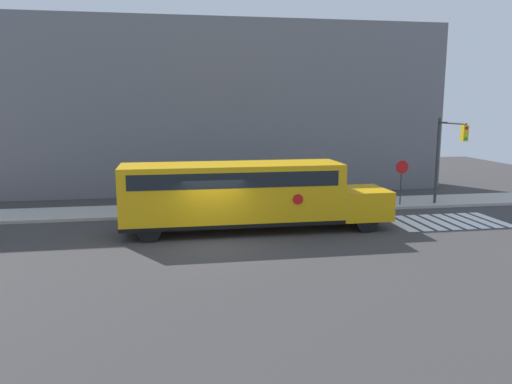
# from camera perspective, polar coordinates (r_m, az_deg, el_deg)

# --- Properties ---
(ground_plane) EXTENTS (60.00, 60.00, 0.00)m
(ground_plane) POSITION_cam_1_polar(r_m,az_deg,el_deg) (20.28, -4.67, -5.91)
(ground_plane) COLOR #3A3838
(sidewalk_strip) EXTENTS (44.00, 3.00, 0.15)m
(sidewalk_strip) POSITION_cam_1_polar(r_m,az_deg,el_deg) (26.57, -5.95, -1.97)
(sidewalk_strip) COLOR #B2ADA3
(sidewalk_strip) RESTS_ON ground
(building_backdrop) EXTENTS (32.00, 4.00, 10.68)m
(building_backdrop) POSITION_cam_1_polar(r_m,az_deg,el_deg) (32.49, -6.93, 9.52)
(building_backdrop) COLOR slate
(building_backdrop) RESTS_ON ground
(crosswalk_stripes) EXTENTS (5.40, 3.20, 0.01)m
(crosswalk_stripes) POSITION_cam_1_polar(r_m,az_deg,el_deg) (25.68, 20.91, -3.16)
(crosswalk_stripes) COLOR white
(crosswalk_stripes) RESTS_ON ground
(school_bus) EXTENTS (11.80, 2.57, 3.02)m
(school_bus) POSITION_cam_1_polar(r_m,az_deg,el_deg) (21.83, -1.38, -0.09)
(school_bus) COLOR #EAA80F
(school_bus) RESTS_ON ground
(stop_sign) EXTENTS (0.71, 0.10, 2.57)m
(stop_sign) POSITION_cam_1_polar(r_m,az_deg,el_deg) (28.14, 16.29, 1.73)
(stop_sign) COLOR #38383A
(stop_sign) RESTS_ON ground
(traffic_light) EXTENTS (0.28, 2.65, 4.84)m
(traffic_light) POSITION_cam_1_polar(r_m,az_deg,el_deg) (28.33, 20.95, 4.56)
(traffic_light) COLOR #38383A
(traffic_light) RESTS_ON ground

